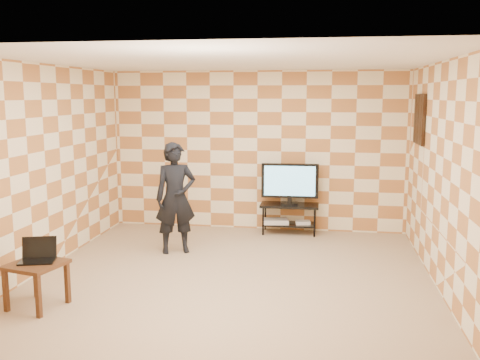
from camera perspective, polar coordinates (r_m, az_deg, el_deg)
name	(u,v)px	position (r m, az deg, el deg)	size (l,w,h in m)	color
floor	(233,276)	(6.97, -0.77, -10.16)	(5.00, 5.00, 0.00)	tan
wall_back	(257,151)	(9.10, 1.85, 3.10)	(5.00, 0.02, 2.70)	beige
wall_front	(179,216)	(4.24, -6.49, -3.84)	(5.00, 0.02, 2.70)	beige
wall_left	(45,167)	(7.48, -20.04, 1.26)	(0.02, 5.00, 2.70)	beige
wall_right	(442,176)	(6.70, 20.78, 0.37)	(0.02, 5.00, 2.70)	beige
ceiling	(232,61)	(6.59, -0.82, 12.60)	(5.00, 5.00, 0.02)	white
wall_art	(419,119)	(8.16, 18.60, 6.18)	(0.04, 0.72, 0.72)	black
tv_stand	(289,212)	(8.95, 5.29, -3.42)	(0.96, 0.43, 0.50)	black
tv	(290,182)	(8.85, 5.34, -0.19)	(0.94, 0.19, 0.68)	black
dvd_player	(276,221)	(8.98, 3.83, -4.41)	(0.41, 0.29, 0.07)	silver
game_console	(303,222)	(8.96, 6.72, -4.52)	(0.24, 0.17, 0.05)	silver
side_table	(36,271)	(6.27, -20.91, -9.03)	(0.64, 0.64, 0.50)	#331F0E
laptop	(38,256)	(6.30, -20.74, -7.58)	(0.43, 0.38, 0.25)	black
person	(176,198)	(7.83, -6.89, -1.92)	(0.59, 0.39, 1.62)	black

